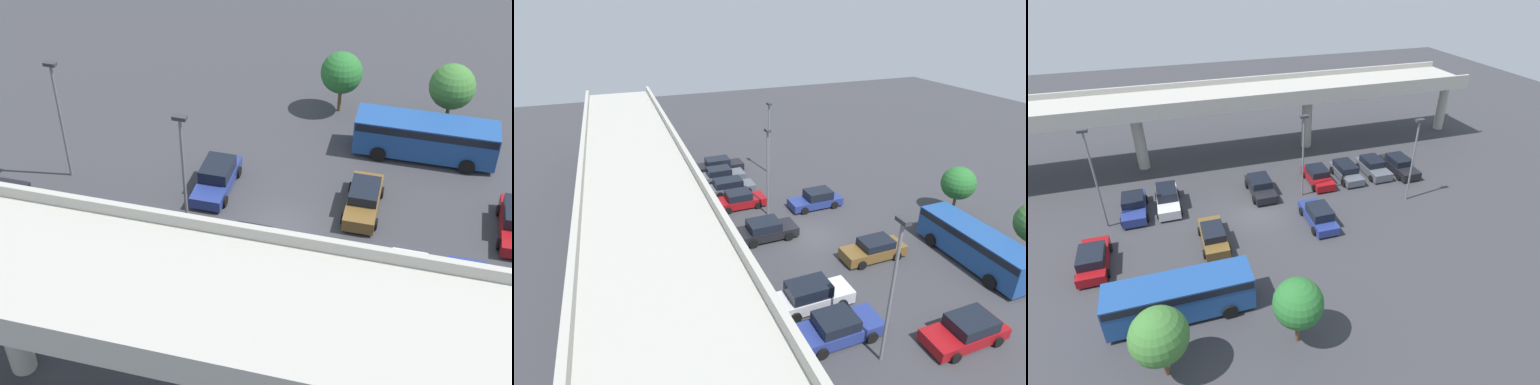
# 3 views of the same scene
# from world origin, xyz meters

# --- Properties ---
(ground_plane) EXTENTS (113.46, 113.46, 0.00)m
(ground_plane) POSITION_xyz_m (0.00, 0.00, 0.00)
(ground_plane) COLOR #38383D
(highway_overpass) EXTENTS (54.06, 6.82, 7.49)m
(highway_overpass) POSITION_xyz_m (0.00, 11.97, 6.24)
(highway_overpass) COLOR #ADAAA0
(highway_overpass) RESTS_ON ground_plane
(parked_car_1) EXTENTS (2.15, 4.83, 1.56)m
(parked_car_1) POSITION_xyz_m (-9.76, 3.43, 0.72)
(parked_car_1) COLOR navy
(parked_car_1) RESTS_ON ground_plane
(parked_car_2) EXTENTS (2.05, 4.87, 1.72)m
(parked_car_2) POSITION_xyz_m (-7.00, 3.63, 0.80)
(parked_car_2) COLOR silver
(parked_car_2) RESTS_ON ground_plane
(parked_car_3) EXTENTS (1.98, 4.66, 1.48)m
(parked_car_3) POSITION_xyz_m (-4.11, -2.77, 0.70)
(parked_car_3) COLOR brown
(parked_car_3) RESTS_ON ground_plane
(parked_car_4) EXTENTS (2.19, 4.65, 1.50)m
(parked_car_4) POSITION_xyz_m (1.17, 3.37, 0.72)
(parked_car_4) COLOR black
(parked_car_4) RESTS_ON ground_plane
(parked_car_5) EXTENTS (2.07, 4.69, 1.57)m
(parked_car_5) POSITION_xyz_m (4.41, -2.63, 0.72)
(parked_car_5) COLOR navy
(parked_car_5) RESTS_ON ground_plane
(parked_car_6) EXTENTS (2.12, 4.43, 1.48)m
(parked_car_6) POSITION_xyz_m (6.88, 3.67, 0.68)
(parked_car_6) COLOR maroon
(parked_car_6) RESTS_ON ground_plane
(parked_car_7) EXTENTS (2.06, 4.39, 1.47)m
(parked_car_7) POSITION_xyz_m (9.84, 3.65, 0.72)
(parked_car_7) COLOR #515660
(parked_car_7) RESTS_ON ground_plane
(parked_car_8) EXTENTS (2.13, 4.40, 1.52)m
(parked_car_8) POSITION_xyz_m (12.79, 3.72, 0.71)
(parked_car_8) COLOR #515660
(parked_car_8) RESTS_ON ground_plane
(shuttle_bus) EXTENTS (8.56, 2.74, 2.49)m
(shuttle_bus) POSITION_xyz_m (-6.99, -8.95, 1.50)
(shuttle_bus) COLOR #1E478C
(shuttle_bus) RESTS_ON ground_plane
(lamp_post_near_aisle) EXTENTS (0.70, 0.35, 7.48)m
(lamp_post_near_aisle) POSITION_xyz_m (13.23, -1.61, 4.42)
(lamp_post_near_aisle) COLOR slate
(lamp_post_near_aisle) RESTS_ON ground_plane
(lamp_post_by_overpass) EXTENTS (0.70, 0.35, 7.55)m
(lamp_post_by_overpass) POSITION_xyz_m (4.65, 1.87, 4.45)
(lamp_post_by_overpass) COLOR slate
(lamp_post_by_overpass) RESTS_ON ground_plane
(tree_front_left) EXTENTS (2.93, 2.93, 4.36)m
(tree_front_left) POSITION_xyz_m (-8.18, -12.90, 2.88)
(tree_front_left) COLOR brown
(tree_front_left) RESTS_ON ground_plane
(tree_front_centre) EXTENTS (2.78, 2.78, 4.27)m
(tree_front_centre) POSITION_xyz_m (-1.07, -12.96, 2.88)
(tree_front_centre) COLOR brown
(tree_front_centre) RESTS_ON ground_plane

